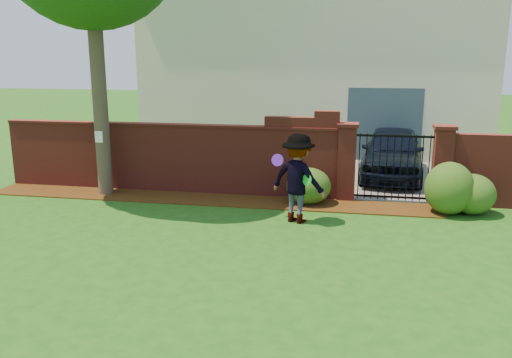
% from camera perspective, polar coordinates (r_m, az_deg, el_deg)
% --- Properties ---
extents(ground, '(80.00, 80.00, 0.01)m').
position_cam_1_polar(ground, '(9.74, -5.38, -7.78)').
color(ground, '#1F5114').
rests_on(ground, ground).
extents(mulch_bed, '(11.10, 1.08, 0.03)m').
position_cam_1_polar(mulch_bed, '(13.03, -5.40, -2.18)').
color(mulch_bed, '#39200A').
rests_on(mulch_bed, ground).
extents(brick_wall, '(8.70, 0.31, 2.16)m').
position_cam_1_polar(brick_wall, '(13.76, -8.98, 2.45)').
color(brick_wall, maroon).
rests_on(brick_wall, ground).
extents(pillar_left, '(0.50, 0.50, 1.88)m').
position_cam_1_polar(pillar_left, '(12.97, 9.73, 1.89)').
color(pillar_left, maroon).
rests_on(pillar_left, ground).
extents(pillar_right, '(0.50, 0.50, 1.88)m').
position_cam_1_polar(pillar_right, '(13.13, 19.36, 1.46)').
color(pillar_right, maroon).
rests_on(pillar_right, ground).
extents(iron_gate, '(1.78, 0.03, 1.60)m').
position_cam_1_polar(iron_gate, '(13.03, 14.55, 1.24)').
color(iron_gate, black).
rests_on(iron_gate, ground).
extents(driveway, '(3.20, 8.00, 0.01)m').
position_cam_1_polar(driveway, '(17.11, 13.55, 1.24)').
color(driveway, '#65635E').
rests_on(driveway, ground).
extents(house, '(12.40, 6.40, 6.30)m').
position_cam_1_polar(house, '(20.77, 6.48, 12.40)').
color(house, '#F3EACB').
rests_on(house, ground).
extents(car, '(2.05, 4.33, 1.43)m').
position_cam_1_polar(car, '(15.50, 14.44, 2.62)').
color(car, black).
rests_on(car, ground).
extents(paper_notice, '(0.20, 0.01, 0.28)m').
position_cam_1_polar(paper_notice, '(13.57, -16.54, 4.37)').
color(paper_notice, white).
rests_on(paper_notice, tree).
extents(shrub_left, '(1.06, 1.06, 0.87)m').
position_cam_1_polar(shrub_left, '(12.61, 5.68, -0.75)').
color(shrub_left, '#204D17').
rests_on(shrub_left, ground).
extents(shrub_middle, '(1.07, 1.07, 1.18)m').
position_cam_1_polar(shrub_middle, '(12.46, 20.05, -0.95)').
color(shrub_middle, '#204D17').
rests_on(shrub_middle, ground).
extents(shrub_right, '(1.02, 1.02, 0.90)m').
position_cam_1_polar(shrub_right, '(12.69, 22.20, -1.52)').
color(shrub_right, '#204D17').
rests_on(shrub_right, ground).
extents(man, '(1.40, 1.13, 1.88)m').
position_cam_1_polar(man, '(11.10, 4.41, 0.03)').
color(man, gray).
rests_on(man, ground).
extents(frisbee_purple, '(0.27, 0.13, 0.26)m').
position_cam_1_polar(frisbee_purple, '(11.10, 2.33, 2.05)').
color(frisbee_purple, '#6520CB').
rests_on(frisbee_purple, man).
extents(frisbee_green, '(0.22, 0.21, 0.25)m').
position_cam_1_polar(frisbee_green, '(10.87, 5.51, -0.08)').
color(frisbee_green, green).
rests_on(frisbee_green, man).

